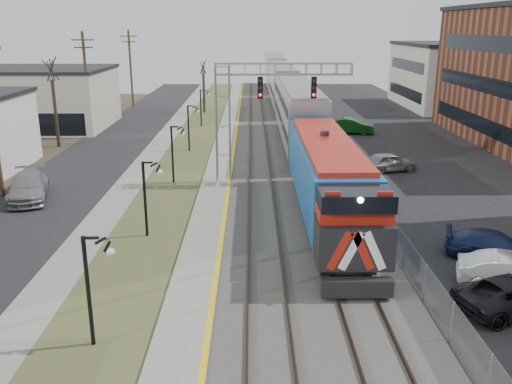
{
  "coord_description": "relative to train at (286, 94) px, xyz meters",
  "views": [
    {
      "loc": [
        1.41,
        -8.18,
        10.44
      ],
      "look_at": [
        1.63,
        17.36,
        2.6
      ],
      "focal_mm": 38.0,
      "sensor_mm": 36.0,
      "label": 1
    }
  ],
  "objects": [
    {
      "name": "street_west",
      "position": [
        -17.0,
        -20.25,
        -2.9
      ],
      "size": [
        7.0,
        120.0,
        0.04
      ],
      "primitive_type": "cube",
      "color": "black",
      "rests_on": "ground"
    },
    {
      "name": "sidewalk",
      "position": [
        -12.5,
        -20.25,
        -2.88
      ],
      "size": [
        2.0,
        120.0,
        0.08
      ],
      "primitive_type": "cube",
      "color": "gray",
      "rests_on": "ground"
    },
    {
      "name": "grass_median",
      "position": [
        -9.5,
        -20.25,
        -2.89
      ],
      "size": [
        4.0,
        120.0,
        0.06
      ],
      "primitive_type": "cube",
      "color": "#48522B",
      "rests_on": "ground"
    },
    {
      "name": "platform",
      "position": [
        -6.5,
        -20.25,
        -2.8
      ],
      "size": [
        2.0,
        120.0,
        0.24
      ],
      "primitive_type": "cube",
      "color": "gray",
      "rests_on": "ground"
    },
    {
      "name": "ballast_bed",
      "position": [
        -1.5,
        -20.25,
        -2.82
      ],
      "size": [
        8.0,
        120.0,
        0.2
      ],
      "primitive_type": "cube",
      "color": "#595651",
      "rests_on": "ground"
    },
    {
      "name": "parking_lot",
      "position": [
        10.5,
        -20.25,
        -2.9
      ],
      "size": [
        16.0,
        120.0,
        0.04
      ],
      "primitive_type": "cube",
      "color": "black",
      "rests_on": "ground"
    },
    {
      "name": "platform_edge",
      "position": [
        -5.62,
        -20.25,
        -2.67
      ],
      "size": [
        0.24,
        120.0,
        0.01
      ],
      "primitive_type": "cube",
      "color": "gold",
      "rests_on": "platform"
    },
    {
      "name": "track_near",
      "position": [
        -3.5,
        -20.25,
        -2.64
      ],
      "size": [
        1.58,
        120.0,
        0.15
      ],
      "color": "#2D2119",
      "rests_on": "ballast_bed"
    },
    {
      "name": "track_far",
      "position": [
        -0.0,
        -20.25,
        -2.64
      ],
      "size": [
        1.58,
        120.0,
        0.15
      ],
      "color": "#2D2119",
      "rests_on": "ballast_bed"
    },
    {
      "name": "train",
      "position": [
        0.0,
        0.0,
        0.0
      ],
      "size": [
        3.0,
        85.85,
        5.33
      ],
      "color": "#1358A1",
      "rests_on": "ground"
    },
    {
      "name": "signal_gantry",
      "position": [
        -4.28,
        -27.26,
        2.67
      ],
      "size": [
        9.0,
        1.07,
        8.15
      ],
      "color": "gray",
      "rests_on": "ground"
    },
    {
      "name": "lampposts",
      "position": [
        -9.5,
        -36.96,
        -0.92
      ],
      "size": [
        0.14,
        62.14,
        4.0
      ],
      "color": "black",
      "rests_on": "ground"
    },
    {
      "name": "fence",
      "position": [
        2.7,
        -20.25,
        -2.12
      ],
      "size": [
        0.04,
        120.0,
        1.6
      ],
      "primitive_type": "cube",
      "color": "gray",
      "rests_on": "ground"
    },
    {
      "name": "bare_trees",
      "position": [
        -18.16,
        -16.33,
        -0.22
      ],
      "size": [
        12.3,
        42.3,
        5.95
      ],
      "color": "#382D23",
      "rests_on": "ground"
    },
    {
      "name": "car_lot_d",
      "position": [
        7.21,
        -40.22,
        -2.28
      ],
      "size": [
        4.77,
        3.11,
        1.29
      ],
      "primitive_type": "imported",
      "rotation": [
        0.0,
        0.0,
        1.25
      ],
      "color": "navy",
      "rests_on": "ground"
    },
    {
      "name": "car_lot_e",
      "position": [
        6.17,
        -24.33,
        -2.21
      ],
      "size": [
        4.5,
        2.88,
        1.43
      ],
      "primitive_type": "imported",
      "rotation": [
        0.0,
        0.0,
        1.88
      ],
      "color": "gray",
      "rests_on": "ground"
    },
    {
      "name": "car_lot_f",
      "position": [
        5.92,
        -9.42,
        -2.15
      ],
      "size": [
        4.89,
        2.41,
        1.54
      ],
      "primitive_type": "imported",
      "rotation": [
        0.0,
        0.0,
        1.4
      ],
      "color": "#0C3E10",
      "rests_on": "ground"
    },
    {
      "name": "car_street_b",
      "position": [
        -18.06,
        -30.88,
        -2.13
      ],
      "size": [
        3.71,
        5.87,
        1.59
      ],
      "primitive_type": "imported",
      "rotation": [
        0.0,
        0.0,
        0.29
      ],
      "color": "gray",
      "rests_on": "ground"
    }
  ]
}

